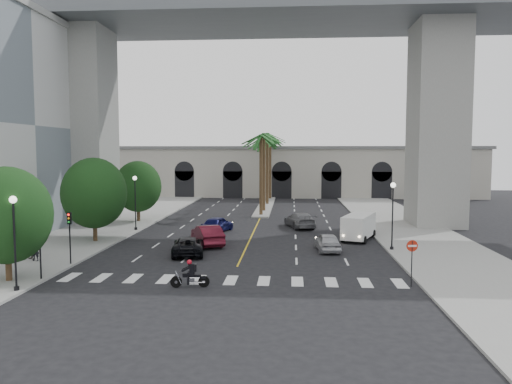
% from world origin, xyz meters
% --- Properties ---
extents(ground, '(140.00, 140.00, 0.00)m').
position_xyz_m(ground, '(0.00, 0.00, 0.00)').
color(ground, black).
rests_on(ground, ground).
extents(sidewalk_left, '(8.00, 100.00, 0.15)m').
position_xyz_m(sidewalk_left, '(-15.00, 15.00, 0.07)').
color(sidewalk_left, gray).
rests_on(sidewalk_left, ground).
extents(sidewalk_right, '(8.00, 100.00, 0.15)m').
position_xyz_m(sidewalk_right, '(15.00, 15.00, 0.07)').
color(sidewalk_right, gray).
rests_on(sidewalk_right, ground).
extents(median, '(2.00, 24.00, 0.20)m').
position_xyz_m(median, '(0.00, 38.00, 0.10)').
color(median, gray).
rests_on(median, ground).
extents(pier_building, '(71.00, 10.50, 8.50)m').
position_xyz_m(pier_building, '(0.00, 55.00, 4.27)').
color(pier_building, '#B5B1A2').
rests_on(pier_building, ground).
extents(bridge, '(75.00, 13.00, 26.00)m').
position_xyz_m(bridge, '(3.42, 22.00, 18.51)').
color(bridge, gray).
rests_on(bridge, ground).
extents(palm_a, '(3.20, 3.20, 10.30)m').
position_xyz_m(palm_a, '(0.00, 28.00, 9.10)').
color(palm_a, '#47331E').
rests_on(palm_a, ground).
extents(palm_b, '(3.20, 3.20, 10.60)m').
position_xyz_m(palm_b, '(0.10, 32.00, 9.37)').
color(palm_b, '#47331E').
rests_on(palm_b, ground).
extents(palm_c, '(3.20, 3.20, 10.10)m').
position_xyz_m(palm_c, '(-0.20, 36.00, 8.91)').
color(palm_c, '#47331E').
rests_on(palm_c, ground).
extents(palm_d, '(3.20, 3.20, 10.90)m').
position_xyz_m(palm_d, '(0.15, 40.00, 9.65)').
color(palm_d, '#47331E').
rests_on(palm_d, ground).
extents(palm_e, '(3.20, 3.20, 10.40)m').
position_xyz_m(palm_e, '(-0.10, 44.00, 9.19)').
color(palm_e, '#47331E').
rests_on(palm_e, ground).
extents(palm_f, '(3.20, 3.20, 10.70)m').
position_xyz_m(palm_f, '(0.20, 48.00, 9.46)').
color(palm_f, '#47331E').
rests_on(palm_f, ground).
extents(street_tree_near, '(5.20, 5.20, 6.89)m').
position_xyz_m(street_tree_near, '(-13.00, -3.00, 4.02)').
color(street_tree_near, '#382616').
rests_on(street_tree_near, ground).
extents(street_tree_mid, '(5.44, 5.44, 7.21)m').
position_xyz_m(street_tree_mid, '(-13.00, 10.00, 4.21)').
color(street_tree_mid, '#382616').
rests_on(street_tree_mid, ground).
extents(street_tree_far, '(5.04, 5.04, 6.68)m').
position_xyz_m(street_tree_far, '(-13.00, 22.00, 3.90)').
color(street_tree_far, '#382616').
rests_on(street_tree_far, ground).
extents(lamp_post_left_near, '(0.40, 0.40, 5.35)m').
position_xyz_m(lamp_post_left_near, '(-11.40, -5.00, 3.22)').
color(lamp_post_left_near, black).
rests_on(lamp_post_left_near, ground).
extents(lamp_post_left_far, '(0.40, 0.40, 5.35)m').
position_xyz_m(lamp_post_left_far, '(-11.40, 16.00, 3.22)').
color(lamp_post_left_far, black).
rests_on(lamp_post_left_far, ground).
extents(lamp_post_right, '(0.40, 0.40, 5.35)m').
position_xyz_m(lamp_post_right, '(11.40, 8.00, 3.22)').
color(lamp_post_right, black).
rests_on(lamp_post_right, ground).
extents(traffic_signal_near, '(0.25, 0.18, 3.65)m').
position_xyz_m(traffic_signal_near, '(-11.30, -2.50, 2.51)').
color(traffic_signal_near, black).
rests_on(traffic_signal_near, ground).
extents(traffic_signal_far, '(0.25, 0.18, 3.65)m').
position_xyz_m(traffic_signal_far, '(-11.30, 1.50, 2.51)').
color(traffic_signal_far, black).
rests_on(traffic_signal_far, ground).
extents(motorcycle_rider, '(2.23, 0.60, 1.61)m').
position_xyz_m(motorcycle_rider, '(-2.06, -3.21, 0.73)').
color(motorcycle_rider, black).
rests_on(motorcycle_rider, ground).
extents(car_a, '(2.04, 4.27, 1.41)m').
position_xyz_m(car_a, '(6.44, 7.83, 0.70)').
color(car_a, '#AEAFB3').
rests_on(car_a, ground).
extents(car_b, '(3.62, 5.35, 1.67)m').
position_xyz_m(car_b, '(-3.30, 9.54, 0.83)').
color(car_b, '#52101D').
rests_on(car_b, ground).
extents(car_c, '(2.99, 5.16, 1.35)m').
position_xyz_m(car_c, '(-4.09, 5.64, 0.68)').
color(car_c, black).
rests_on(car_c, ground).
extents(car_d, '(3.55, 5.70, 1.54)m').
position_xyz_m(car_d, '(4.48, 19.45, 0.77)').
color(car_d, '#5C5D61').
rests_on(car_d, ground).
extents(car_e, '(2.98, 4.79, 1.52)m').
position_xyz_m(car_e, '(-3.47, 16.11, 0.76)').
color(car_e, '#0F1148').
rests_on(car_e, ground).
extents(cargo_van, '(3.63, 5.53, 2.21)m').
position_xyz_m(cargo_van, '(9.48, 12.87, 1.23)').
color(cargo_van, silver).
rests_on(cargo_van, ground).
extents(pedestrian_a, '(0.61, 0.42, 1.63)m').
position_xyz_m(pedestrian_a, '(-14.09, 2.14, 0.97)').
color(pedestrian_a, black).
rests_on(pedestrian_a, sidewalk_left).
extents(pedestrian_b, '(0.98, 0.93, 1.60)m').
position_xyz_m(pedestrian_b, '(-14.58, 2.54, 0.95)').
color(pedestrian_b, black).
rests_on(pedestrian_b, sidewalk_left).
extents(do_not_enter_sign, '(0.66, 0.15, 2.71)m').
position_xyz_m(do_not_enter_sign, '(10.50, -2.19, 1.97)').
color(do_not_enter_sign, black).
rests_on(do_not_enter_sign, ground).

